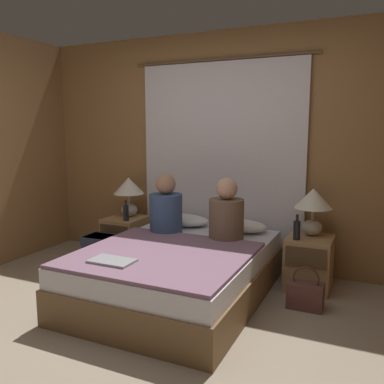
{
  "coord_description": "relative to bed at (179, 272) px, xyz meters",
  "views": [
    {
      "loc": [
        1.55,
        -2.24,
        1.49
      ],
      "look_at": [
        0.0,
        1.13,
        0.91
      ],
      "focal_mm": 38.0,
      "sensor_mm": 36.0,
      "label": 1
    }
  ],
  "objects": [
    {
      "name": "beer_bottle_on_left_stand",
      "position": [
        -0.92,
        0.57,
        0.35
      ],
      "size": [
        0.06,
        0.06,
        0.23
      ],
      "color": "black",
      "rests_on": "nightstand_left"
    },
    {
      "name": "nightstand_left",
      "position": [
        -1.02,
        0.7,
        0.02
      ],
      "size": [
        0.41,
        0.47,
        0.49
      ],
      "color": "#A87F51",
      "rests_on": "ground_plane"
    },
    {
      "name": "person_right_in_bed",
      "position": [
        0.3,
        0.39,
        0.47
      ],
      "size": [
        0.32,
        0.32,
        0.59
      ],
      "color": "brown",
      "rests_on": "bed"
    },
    {
      "name": "pillow_left",
      "position": [
        -0.31,
        0.75,
        0.29
      ],
      "size": [
        0.57,
        0.34,
        0.12
      ],
      "color": "white",
      "rests_on": "bed"
    },
    {
      "name": "curtain_panel",
      "position": [
        0.0,
        1.01,
        0.88
      ],
      "size": [
        2.03,
        0.02,
        2.21
      ],
      "color": "silver",
      "rests_on": "ground_plane"
    },
    {
      "name": "bed",
      "position": [
        0.0,
        0.0,
        0.0
      ],
      "size": [
        1.42,
        1.92,
        0.46
      ],
      "color": "brown",
      "rests_on": "ground_plane"
    },
    {
      "name": "backpack_on_floor",
      "position": [
        -1.05,
        0.27,
        -0.01
      ],
      "size": [
        0.33,
        0.28,
        0.37
      ],
      "color": "#333D56",
      "rests_on": "ground_plane"
    },
    {
      "name": "blanket_on_bed",
      "position": [
        0.0,
        -0.29,
        0.25
      ],
      "size": [
        1.36,
        1.28,
        0.03
      ],
      "color": "slate",
      "rests_on": "bed"
    },
    {
      "name": "person_left_in_bed",
      "position": [
        -0.33,
        0.39,
        0.48
      ],
      "size": [
        0.32,
        0.32,
        0.59
      ],
      "color": "#38517A",
      "rests_on": "bed"
    },
    {
      "name": "laptop_on_bed",
      "position": [
        -0.24,
        -0.65,
        0.27
      ],
      "size": [
        0.34,
        0.2,
        0.02
      ],
      "color": "#9EA0A5",
      "rests_on": "blanket_on_bed"
    },
    {
      "name": "ground_plane",
      "position": [
        0.0,
        -0.85,
        -0.23
      ],
      "size": [
        16.0,
        16.0,
        0.0
      ],
      "primitive_type": "plane",
      "color": "gray"
    },
    {
      "name": "handbag_on_floor",
      "position": [
        1.07,
        0.23,
        -0.11
      ],
      "size": [
        0.29,
        0.17,
        0.36
      ],
      "color": "brown",
      "rests_on": "ground_plane"
    },
    {
      "name": "wall_back",
      "position": [
        0.0,
        1.07,
        1.02
      ],
      "size": [
        4.44,
        0.06,
        2.5
      ],
      "color": "olive",
      "rests_on": "ground_plane"
    },
    {
      "name": "pillow_right",
      "position": [
        0.31,
        0.75,
        0.29
      ],
      "size": [
        0.57,
        0.34,
        0.12
      ],
      "color": "white",
      "rests_on": "bed"
    },
    {
      "name": "lamp_right",
      "position": [
        1.02,
        0.78,
        0.57
      ],
      "size": [
        0.35,
        0.35,
        0.45
      ],
      "color": "#B2A899",
      "rests_on": "nightstand_right"
    },
    {
      "name": "beer_bottle_on_right_stand",
      "position": [
        0.92,
        0.57,
        0.35
      ],
      "size": [
        0.06,
        0.06,
        0.23
      ],
      "color": "black",
      "rests_on": "nightstand_right"
    },
    {
      "name": "nightstand_right",
      "position": [
        1.02,
        0.7,
        0.02
      ],
      "size": [
        0.41,
        0.47,
        0.49
      ],
      "color": "#A87F51",
      "rests_on": "ground_plane"
    },
    {
      "name": "lamp_left",
      "position": [
        -1.02,
        0.78,
        0.57
      ],
      "size": [
        0.35,
        0.35,
        0.45
      ],
      "color": "#B2A899",
      "rests_on": "nightstand_left"
    }
  ]
}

